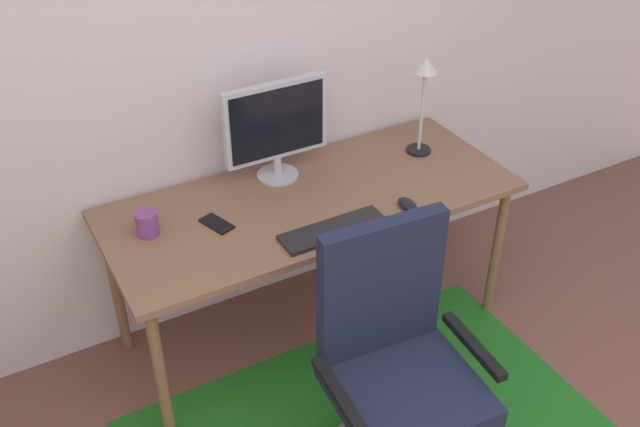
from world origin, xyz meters
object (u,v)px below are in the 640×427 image
Objects in this scene: monitor at (276,125)px; coffee_cup at (147,223)px; computer_mouse at (407,204)px; keyboard at (334,230)px; office_chair at (397,392)px; desk_lamp at (424,86)px; cell_phone at (217,224)px; desk at (312,209)px.

coffee_cup is (-0.62, -0.14, -0.20)m from monitor.
coffee_cup is (-0.97, 0.33, 0.03)m from computer_mouse.
office_chair is (-0.06, -0.55, -0.34)m from keyboard.
keyboard is 0.96× the size of desk_lamp.
computer_mouse is 0.76m from cell_phone.
cell_phone is (0.25, -0.07, -0.04)m from coffee_cup.
monitor is 0.67m from coffee_cup.
keyboard is 3.07× the size of cell_phone.
monitor reaches higher than coffee_cup.
keyboard reaches higher than desk.
office_chair is at bearing -95.89° from keyboard.
coffee_cup is at bearing -178.98° from desk_lamp.
keyboard is at bearing -89.30° from monitor.
desk is 0.72m from desk_lamp.
coffee_cup is at bearing 173.59° from desk.
desk is at bearing -170.83° from desk_lamp.
coffee_cup is at bearing -167.25° from monitor.
monitor reaches higher than keyboard.
office_chair reaches higher than computer_mouse.
computer_mouse is 1.02m from coffee_cup.
cell_phone is 0.31× the size of desk_lamp.
office_chair is at bearing -97.06° from desk.
coffee_cup reaches higher than computer_mouse.
monitor is 0.67m from desk_lamp.
desk_lamp is (0.66, -0.12, 0.07)m from monitor.
desk is at bearing 80.46° from keyboard.
desk_lamp is at bearing 28.64° from keyboard.
monitor is 0.53m from keyboard.
desk is at bearing -77.22° from monitor.
coffee_cup is (-0.63, 0.33, 0.04)m from keyboard.
desk is at bearing 139.30° from computer_mouse.
desk_lamp is (0.65, 0.36, 0.31)m from keyboard.
monitor is at bearing 91.39° from office_chair.
computer_mouse is (0.35, -0.47, -0.23)m from monitor.
keyboard is at bearing -27.95° from coffee_cup.
desk_lamp is 1.32m from office_chair.
computer_mouse is at bearing -53.67° from monitor.
desk_lamp reaches higher than keyboard.
desk_lamp is (0.31, 0.36, 0.30)m from computer_mouse.
office_chair is at bearing -57.11° from coffee_cup.
coffee_cup is 1.31m from desk_lamp.
desk_lamp reaches higher than computer_mouse.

